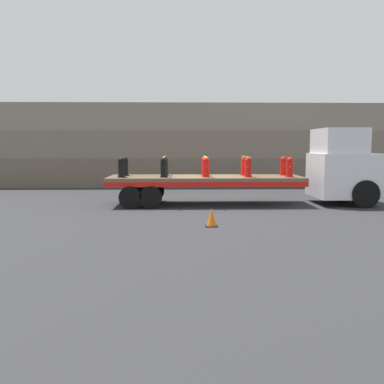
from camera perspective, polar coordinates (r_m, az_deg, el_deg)
The scene contains 18 objects.
ground_plane at distance 18.10m, azimuth 1.76°, elevation -1.65°, with size 120.00×120.00×0.00m, color #2D2D30.
rock_cliff at distance 26.83m, azimuth 0.68°, elevation 6.26°, with size 60.00×3.30×4.99m.
truck_cab at distance 19.22m, azimuth 19.69°, elevation 3.15°, with size 2.49×2.69×3.19m.
flatbed_trailer at distance 17.97m, azimuth -0.25°, elevation 1.33°, with size 8.06×2.54×1.19m.
fire_hydrant_black_near_0 at distance 17.55m, azimuth -9.39°, elevation 3.22°, with size 0.34×0.53×0.81m.
fire_hydrant_black_far_0 at distance 18.61m, azimuth -8.94°, elevation 3.39°, with size 0.34×0.53×0.81m.
fire_hydrant_black_near_1 at distance 17.40m, azimuth -3.78°, elevation 3.26°, with size 0.34×0.53×0.81m.
fire_hydrant_black_far_1 at distance 18.47m, azimuth -3.65°, elevation 3.44°, with size 0.34×0.53×0.81m.
fire_hydrant_red_near_2 at distance 17.41m, azimuth 1.88°, elevation 3.28°, with size 0.34×0.53×0.81m.
fire_hydrant_red_far_2 at distance 18.48m, azimuth 1.68°, elevation 3.45°, with size 0.34×0.53×0.81m.
fire_hydrant_red_near_3 at distance 17.60m, azimuth 7.47°, elevation 3.26°, with size 0.34×0.53×0.81m.
fire_hydrant_red_far_3 at distance 18.66m, azimuth 6.95°, elevation 3.43°, with size 0.34×0.53×0.81m.
fire_hydrant_red_near_4 at distance 17.95m, azimuth 12.89°, elevation 3.21°, with size 0.34×0.53×0.81m.
fire_hydrant_red_far_4 at distance 18.99m, azimuth 12.09°, elevation 3.39°, with size 0.34×0.53×0.81m.
cargo_strap_rear at distance 17.91m, azimuth -3.72°, elevation 4.72°, with size 0.05×2.63×0.01m.
cargo_strap_middle at distance 17.93m, azimuth 1.78°, elevation 4.73°, with size 0.05×2.63×0.01m.
cargo_strap_front at distance 18.11m, azimuth 7.22°, elevation 4.70°, with size 0.05×2.63×0.01m.
traffic_cone at distance 13.17m, azimuth 2.62°, elevation -3.43°, with size 0.38×0.38×0.56m.
Camera 1 is at (-1.04, -17.90, 2.48)m, focal length 40.00 mm.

